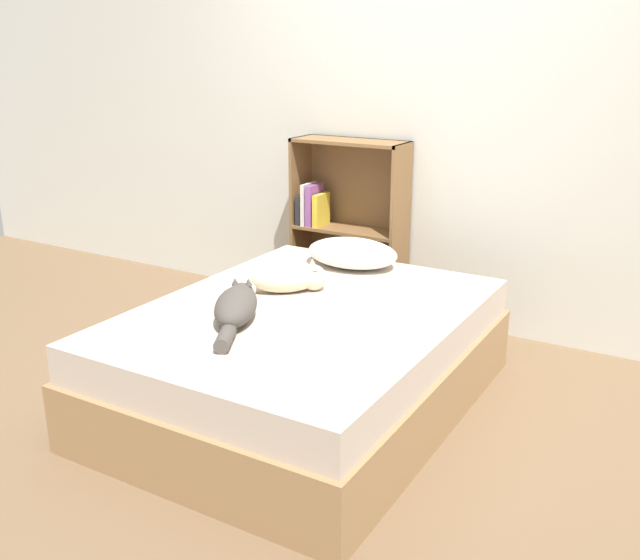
# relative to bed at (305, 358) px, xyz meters

# --- Properties ---
(ground_plane) EXTENTS (8.00, 8.00, 0.00)m
(ground_plane) POSITION_rel_bed_xyz_m (0.00, 0.00, -0.24)
(ground_plane) COLOR brown
(wall_back) EXTENTS (8.00, 0.06, 2.50)m
(wall_back) POSITION_rel_bed_xyz_m (0.00, 1.36, 1.01)
(wall_back) COLOR silver
(wall_back) RESTS_ON ground_plane
(bed) EXTENTS (1.39, 1.82, 0.48)m
(bed) POSITION_rel_bed_xyz_m (0.00, 0.00, 0.00)
(bed) COLOR #99754C
(bed) RESTS_ON ground_plane
(pillow) EXTENTS (0.51, 0.36, 0.15)m
(pillow) POSITION_rel_bed_xyz_m (-0.13, 0.70, 0.32)
(pillow) COLOR white
(pillow) RESTS_ON bed
(cat_light) EXTENTS (0.42, 0.38, 0.15)m
(cat_light) POSITION_rel_bed_xyz_m (-0.19, 0.17, 0.31)
(cat_light) COLOR beige
(cat_light) RESTS_ON bed
(cat_dark) EXTENTS (0.36, 0.55, 0.14)m
(cat_dark) POSITION_rel_bed_xyz_m (-0.18, -0.28, 0.31)
(cat_dark) COLOR #47423D
(cat_dark) RESTS_ON bed
(bookshelf) EXTENTS (0.71, 0.26, 1.09)m
(bookshelf) POSITION_rel_bed_xyz_m (-0.44, 1.22, 0.32)
(bookshelf) COLOR brown
(bookshelf) RESTS_ON ground_plane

